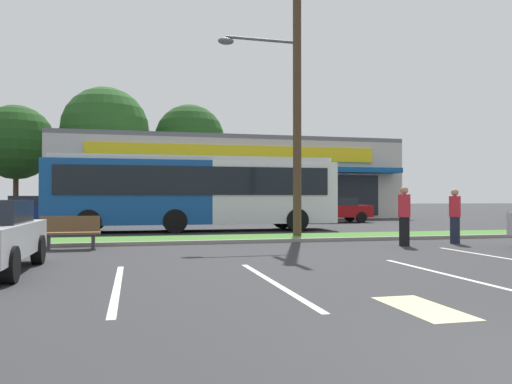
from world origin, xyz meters
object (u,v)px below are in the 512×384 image
at_px(utility_pole, 293,93).
at_px(city_bus, 195,191).
at_px(pedestrian_near_bench, 455,216).
at_px(car_4, 336,210).
at_px(car_3, 38,211).
at_px(pedestrian_by_pole, 404,216).
at_px(bus_stop_bench, 71,232).

relative_size(utility_pole, city_bus, 0.78).
bearing_deg(pedestrian_near_bench, car_4, 154.14).
relative_size(car_3, pedestrian_near_bench, 2.71).
bearing_deg(pedestrian_near_bench, utility_pole, -141.91).
bearing_deg(utility_pole, city_bus, 119.67).
height_order(city_bus, pedestrian_by_pole, city_bus).
bearing_deg(car_3, bus_stop_bench, -76.54).
relative_size(utility_pole, bus_stop_bench, 6.09).
bearing_deg(pedestrian_by_pole, pedestrian_near_bench, -110.45).
bearing_deg(pedestrian_by_pole, utility_pole, 6.64).
xyz_separation_m(utility_pole, bus_stop_bench, (-7.26, -1.98, -4.71)).
relative_size(bus_stop_bench, pedestrian_by_pole, 0.88).
xyz_separation_m(city_bus, pedestrian_near_bench, (7.36, -8.05, -0.88)).
bearing_deg(pedestrian_by_pole, city_bus, 2.44).
xyz_separation_m(city_bus, car_4, (9.22, 6.09, -1.00)).
distance_m(car_3, pedestrian_by_pole, 19.14).
relative_size(car_3, car_4, 1.15).
bearing_deg(utility_pole, car_4, 60.54).
relative_size(city_bus, car_4, 3.03).
relative_size(bus_stop_bench, car_3, 0.34).
height_order(car_3, pedestrian_by_pole, pedestrian_by_pole).
xyz_separation_m(pedestrian_near_bench, pedestrian_by_pole, (-1.99, -0.34, 0.03)).
distance_m(bus_stop_bench, car_4, 18.91).
height_order(car_3, car_4, car_3).
height_order(bus_stop_bench, car_3, car_3).
height_order(pedestrian_near_bench, pedestrian_by_pole, pedestrian_by_pole).
bearing_deg(utility_pole, bus_stop_bench, -164.73).
bearing_deg(bus_stop_bench, city_bus, -121.64).
relative_size(city_bus, pedestrian_by_pole, 6.90).
bearing_deg(pedestrian_by_pole, bus_stop_bench, 52.11).
bearing_deg(utility_pole, pedestrian_by_pole, -53.18).
height_order(bus_stop_bench, pedestrian_by_pole, pedestrian_by_pole).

